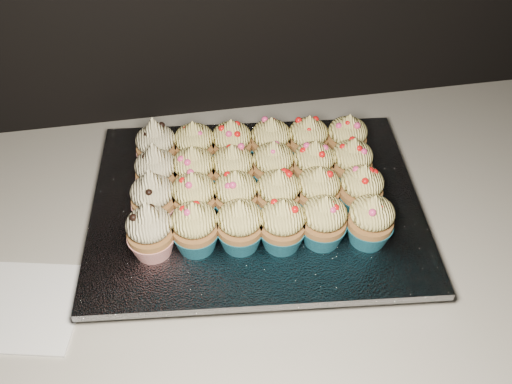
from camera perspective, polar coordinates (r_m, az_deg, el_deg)
worktop at (r=0.86m, az=-5.93°, el=-5.14°), size 2.44×0.64×0.04m
napkin at (r=0.81m, az=-21.90°, el=-10.57°), size 0.17×0.17×0.00m
baking_tray at (r=0.85m, az=0.00°, el=-1.88°), size 0.47×0.38×0.02m
foil_lining at (r=0.84m, az=0.00°, el=-1.08°), size 0.51×0.42×0.01m
cupcake_0 at (r=0.75m, az=-10.55°, el=-3.86°), size 0.06×0.06×0.10m
cupcake_1 at (r=0.75m, az=-6.13°, el=-3.55°), size 0.06×0.06×0.08m
cupcake_2 at (r=0.75m, az=-1.61°, el=-3.34°), size 0.06×0.06×0.08m
cupcake_3 at (r=0.75m, az=2.64°, el=-3.30°), size 0.06×0.06×0.08m
cupcake_4 at (r=0.76m, az=6.77°, el=-2.91°), size 0.06×0.06×0.08m
cupcake_5 at (r=0.77m, az=11.40°, el=-2.82°), size 0.06×0.06×0.08m
cupcake_6 at (r=0.80m, az=-10.25°, el=-0.62°), size 0.06×0.06×0.10m
cupcake_7 at (r=0.79m, az=-6.19°, el=-0.53°), size 0.06×0.06×0.08m
cupcake_8 at (r=0.79m, az=-2.03°, el=-0.37°), size 0.06×0.06×0.08m
cupcake_9 at (r=0.79m, az=2.22°, el=-0.25°), size 0.06×0.06×0.08m
cupcake_10 at (r=0.80m, az=6.21°, el=0.07°), size 0.06×0.06×0.08m
cupcake_11 at (r=0.81m, az=10.46°, el=0.22°), size 0.06×0.06×0.08m
cupcake_12 at (r=0.84m, az=-9.92°, el=2.00°), size 0.06×0.06×0.10m
cupcake_13 at (r=0.83m, az=-6.21°, el=2.11°), size 0.06×0.06×0.08m
cupcake_14 at (r=0.83m, az=-2.32°, el=2.28°), size 0.06×0.06×0.08m
cupcake_15 at (r=0.84m, az=1.72°, el=2.64°), size 0.06×0.06×0.08m
cupcake_16 at (r=0.84m, az=5.77°, el=2.68°), size 0.06×0.06×0.08m
cupcake_17 at (r=0.85m, az=9.51°, el=2.88°), size 0.06×0.06×0.08m
cupcake_18 at (r=0.88m, az=-9.93°, el=4.53°), size 0.06×0.06×0.10m
cupcake_19 at (r=0.88m, az=-6.16°, el=4.61°), size 0.06×0.06×0.08m
cupcake_20 at (r=0.88m, az=-2.44°, el=4.82°), size 0.06×0.06×0.08m
cupcake_21 at (r=0.88m, az=1.50°, el=5.03°), size 0.06×0.06×0.08m
cupcake_22 at (r=0.89m, az=5.21°, el=5.19°), size 0.06×0.06×0.08m
cupcake_23 at (r=0.90m, az=9.07°, el=5.27°), size 0.06×0.06×0.08m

